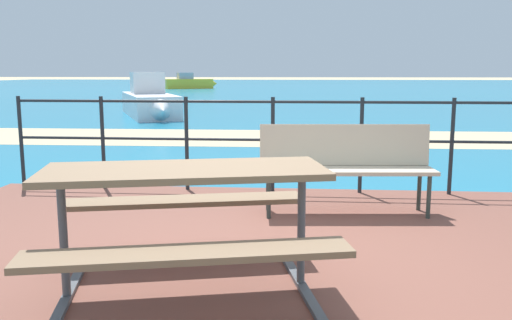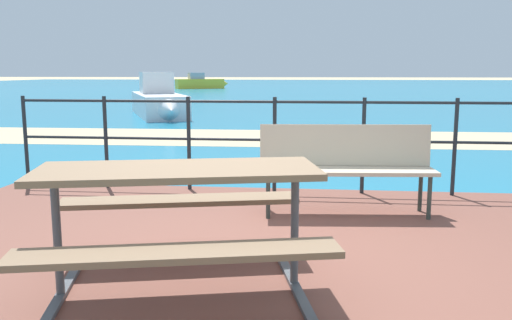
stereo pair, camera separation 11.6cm
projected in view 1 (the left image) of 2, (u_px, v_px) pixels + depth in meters
name	position (u px, v px, depth m)	size (l,w,h in m)	color
ground_plane	(254.00, 276.00, 3.76)	(240.00, 240.00, 0.00)	tan
patio_paving	(254.00, 272.00, 3.75)	(6.40, 5.20, 0.06)	brown
sea_water	(297.00, 89.00, 43.09)	(90.00, 90.00, 0.01)	teal
beach_strip	(286.00, 138.00, 11.46)	(54.00, 2.93, 0.01)	tan
picnic_table	(185.00, 201.00, 3.24)	(1.94, 1.73, 0.78)	#7A6047
park_bench	(346.00, 160.00, 5.16)	(1.67, 0.54, 0.85)	#BCAD93
railing_fence	(273.00, 134.00, 6.05)	(5.94, 0.04, 1.07)	#1E2328
boat_near	(190.00, 83.00, 43.36)	(4.24, 2.77, 1.27)	yellow
boat_mid	(150.00, 102.00, 16.96)	(2.94, 4.91, 1.37)	silver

